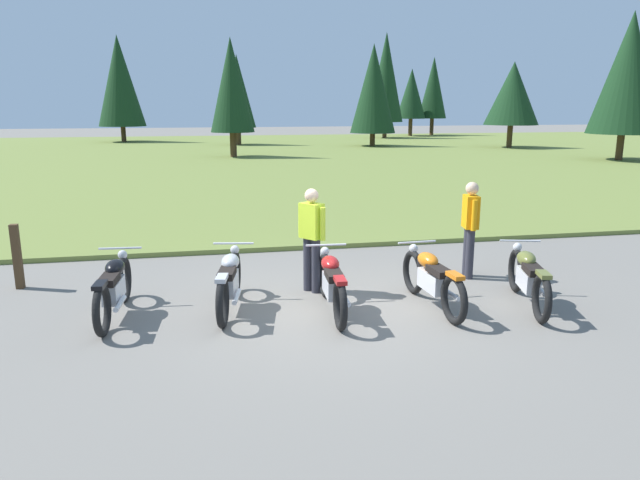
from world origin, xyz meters
TOP-DOWN VIEW (x-y plane):
  - ground_plane at (0.00, 0.00)m, footprint 140.00×140.00m
  - grass_moorland at (0.00, 25.55)m, footprint 80.00×44.00m
  - forest_treeline at (7.54, 33.05)m, footprint 42.09×28.64m
  - motorcycle_black at (-3.04, 0.24)m, footprint 0.62×2.10m
  - motorcycle_silver at (-1.42, 0.23)m, footprint 0.66×2.08m
  - motorcycle_red at (0.02, -0.16)m, footprint 0.62×2.10m
  - motorcycle_orange at (1.51, -0.26)m, footprint 0.62×2.10m
  - motorcycle_olive at (2.95, -0.47)m, footprint 0.79×2.05m
  - rider_near_row_end at (2.72, 1.09)m, footprint 0.28×0.54m
  - rider_with_back_turned at (-0.09, 0.84)m, footprint 0.39×0.46m
  - trail_marker_post at (-4.75, 1.95)m, footprint 0.12×0.12m

SIDE VIEW (x-z plane):
  - ground_plane at x=0.00m, z-range 0.00..0.00m
  - grass_moorland at x=0.00m, z-range 0.00..0.10m
  - motorcycle_black at x=-3.04m, z-range 0.00..0.88m
  - motorcycle_silver at x=-1.42m, z-range 0.00..0.88m
  - motorcycle_red at x=0.02m, z-range 0.00..0.88m
  - motorcycle_orange at x=1.51m, z-range 0.00..0.88m
  - motorcycle_olive at x=2.95m, z-range 0.00..0.88m
  - trail_marker_post at x=-4.75m, z-range 0.00..1.07m
  - rider_near_row_end at x=2.72m, z-range 0.11..1.78m
  - rider_with_back_turned at x=-0.09m, z-range 0.11..1.78m
  - forest_treeline at x=7.54m, z-range -0.15..8.61m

